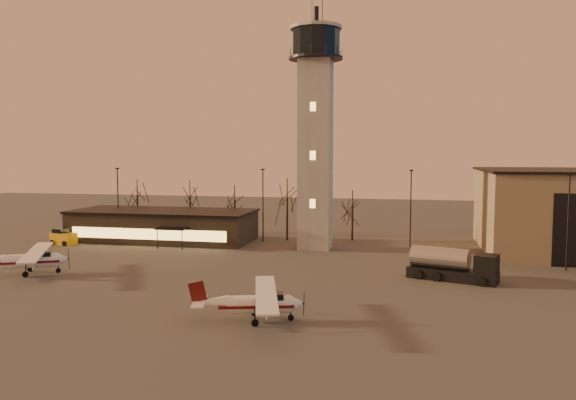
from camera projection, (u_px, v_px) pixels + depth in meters
The scene contains 9 objects.
ground at pixel (251, 313), 43.26m from camera, with size 220.00×220.00×0.00m, color #423F3D.
control_tower at pixel (316, 121), 71.09m from camera, with size 6.80×6.80×32.60m.
terminal at pixel (163, 225), 78.87m from camera, with size 25.40×12.20×4.30m.
light_poles at pixel (320, 206), 72.88m from camera, with size 58.50×12.25×10.14m.
tree_row at pixel (235, 196), 83.78m from camera, with size 37.20×9.20×8.80m.
cessna_front at pixel (261, 307), 41.13m from camera, with size 8.98×11.15×3.09m.
cessna_rear at pixel (33, 263), 57.03m from camera, with size 9.78×11.59×3.39m.
fuel_truck at pixel (452, 267), 54.37m from camera, with size 8.78×4.90×3.13m.
service_cart at pixel (63, 238), 75.61m from camera, with size 3.68×2.74×2.14m.
Camera 1 is at (11.79, -40.79, 12.36)m, focal length 35.00 mm.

